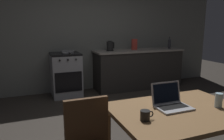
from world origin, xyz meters
name	(u,v)px	position (x,y,z in m)	size (l,w,h in m)	color
ground_plane	(128,134)	(0.00, 0.00, 0.00)	(12.00, 12.00, 0.00)	#2D2823
back_wall	(96,31)	(0.30, 2.41, 1.35)	(6.40, 0.10, 2.70)	slate
kitchen_counter	(138,69)	(1.25, 2.06, 0.46)	(2.16, 0.64, 0.92)	#282623
stove_oven	(66,74)	(-0.48, 2.06, 0.46)	(0.60, 0.62, 0.92)	gray
dining_table	(179,116)	(0.05, -0.97, 0.65)	(1.25, 0.89, 0.72)	brown
laptop	(171,103)	(0.01, -0.89, 0.76)	(0.32, 0.27, 0.22)	#99999E
electric_kettle	(110,46)	(0.52, 2.06, 1.03)	(0.18, 0.16, 0.23)	black
bottle	(169,43)	(2.08, 2.01, 1.05)	(0.07, 0.07, 0.28)	#2D2D33
frying_pan	(68,52)	(-0.43, 2.03, 0.94)	(0.27, 0.44, 0.05)	gray
coffee_mug	(145,115)	(-0.37, -1.06, 0.76)	(0.12, 0.08, 0.09)	black
drinking_glass	(219,100)	(0.43, -1.05, 0.79)	(0.07, 0.07, 0.14)	#99B7C6
cereal_box	(134,44)	(1.15, 2.08, 1.04)	(0.13, 0.05, 0.25)	#B2382D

